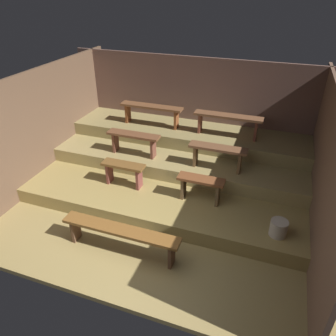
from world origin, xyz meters
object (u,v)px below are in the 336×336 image
object	(u,v)px
bench_lower_left	(124,170)
bench_upper_left	(151,110)
bench_floor_center	(121,233)
bench_lower_right	(201,185)
bench_upper_right	(228,120)
bench_middle_right	(218,152)
pail_lower	(278,228)
bench_middle_left	(134,139)

from	to	relation	value
bench_lower_left	bench_upper_left	xyz separation A→B (m)	(-0.11, 1.66, 0.57)
bench_floor_center	bench_lower_left	world-z (taller)	bench_lower_left
bench_lower_right	bench_upper_right	bearing A→B (deg)	86.33
bench_lower_left	bench_middle_right	world-z (taller)	bench_middle_right
bench_floor_center	bench_lower_left	size ratio (longest dim) A/B	2.30
bench_middle_right	bench_upper_left	xyz separation A→B (m)	(-1.68, 0.93, 0.28)
bench_floor_center	bench_upper_left	size ratio (longest dim) A/B	1.33
bench_lower_right	bench_upper_right	distance (m)	1.75
bench_lower_right	bench_upper_left	size ratio (longest dim) A/B	0.58
bench_floor_center	pail_lower	size ratio (longest dim) A/B	7.11
bench_lower_right	bench_middle_left	distance (m)	1.76
bench_lower_left	bench_upper_right	xyz separation A→B (m)	(1.57, 1.66, 0.57)
bench_floor_center	pail_lower	world-z (taller)	pail_lower
bench_floor_center	bench_lower_left	xyz separation A→B (m)	(-0.59, 1.33, 0.23)
bench_lower_right	bench_upper_right	size ratio (longest dim) A/B	0.58
pail_lower	bench_upper_left	bearing A→B (deg)	143.87
bench_lower_left	bench_upper_left	distance (m)	1.75
bench_lower_right	bench_upper_left	bearing A→B (deg)	133.45
bench_floor_center	bench_middle_left	world-z (taller)	bench_middle_left
bench_lower_left	bench_middle_left	bearing A→B (deg)	99.13
bench_upper_right	bench_upper_left	bearing A→B (deg)	180.00
bench_middle_left	bench_middle_right	size ratio (longest dim) A/B	1.00
bench_lower_right	pail_lower	distance (m)	1.43
bench_lower_right	pail_lower	bearing A→B (deg)	-19.15
bench_middle_right	pail_lower	distance (m)	1.77
bench_upper_right	bench_lower_right	bearing A→B (deg)	-93.67
bench_lower_right	bench_lower_left	bearing A→B (deg)	180.00
bench_upper_left	bench_upper_right	distance (m)	1.67
bench_floor_center	bench_upper_right	distance (m)	3.24
bench_lower_right	bench_upper_left	xyz separation A→B (m)	(-1.57, 1.66, 0.57)
bench_floor_center	bench_upper_right	xyz separation A→B (m)	(0.98, 2.98, 0.79)
bench_floor_center	bench_middle_right	xyz separation A→B (m)	(0.99, 2.05, 0.51)
bench_middle_left	bench_middle_right	distance (m)	1.70
bench_upper_right	bench_floor_center	bearing A→B (deg)	-108.15
bench_upper_left	bench_middle_left	bearing A→B (deg)	-90.64
bench_middle_right	pail_lower	bearing A→B (deg)	-44.34
bench_middle_left	bench_upper_left	world-z (taller)	bench_upper_left
bench_lower_right	bench_middle_left	world-z (taller)	bench_middle_left
bench_lower_left	bench_lower_right	size ratio (longest dim) A/B	1.00
bench_upper_right	bench_middle_left	bearing A→B (deg)	-151.12
bench_floor_center	bench_middle_right	distance (m)	2.34
bench_lower_left	pail_lower	distance (m)	2.84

